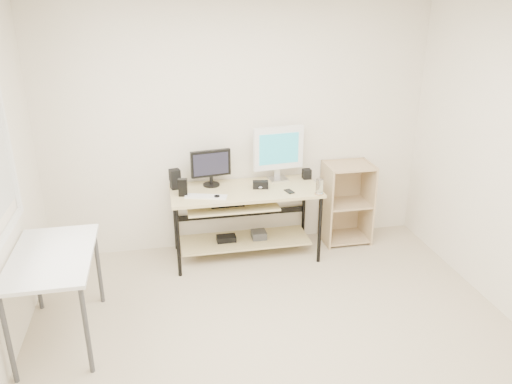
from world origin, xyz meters
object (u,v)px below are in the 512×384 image
at_px(desk, 243,208).
at_px(side_table, 53,264).
at_px(white_imac, 278,150).
at_px(black_monitor, 211,166).
at_px(audio_controller, 183,187).
at_px(shelf_unit, 345,202).

relative_size(desk, side_table, 1.50).
xyz_separation_m(side_table, white_imac, (2.07, 1.26, 0.41)).
bearing_deg(black_monitor, desk, -37.91).
xyz_separation_m(black_monitor, audio_controller, (-0.30, -0.23, -0.13)).
distance_m(desk, shelf_unit, 1.19).
bearing_deg(desk, white_imac, 26.19).
height_order(side_table, shelf_unit, shelf_unit).
height_order(desk, white_imac, white_imac).
bearing_deg(white_imac, desk, -160.13).
distance_m(shelf_unit, black_monitor, 1.56).
bearing_deg(shelf_unit, desk, -172.23).
xyz_separation_m(shelf_unit, white_imac, (-0.76, 0.04, 0.63)).
xyz_separation_m(white_imac, audio_controller, (-1.01, -0.26, -0.24)).
height_order(shelf_unit, black_monitor, black_monitor).
bearing_deg(side_table, white_imac, 31.42).
relative_size(side_table, audio_controller, 5.71).
relative_size(shelf_unit, audio_controller, 5.14).
bearing_deg(desk, side_table, -147.35).
bearing_deg(shelf_unit, black_monitor, 179.70).
relative_size(side_table, shelf_unit, 1.11).
xyz_separation_m(desk, white_imac, (0.41, 0.20, 0.54)).
bearing_deg(shelf_unit, side_table, -156.67).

